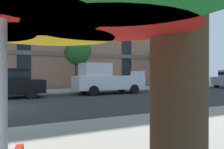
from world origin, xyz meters
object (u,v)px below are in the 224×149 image
at_px(pickup_white, 106,80).
at_px(sedan_white, 185,79).
at_px(street_tree_middle, 79,52).
at_px(sedan_black, 6,83).
at_px(street_tree_right, 159,57).

xyz_separation_m(pickup_white, sedan_white, (7.71, -0.00, -0.08)).
height_order(sedan_white, street_tree_middle, street_tree_middle).
bearing_deg(pickup_white, sedan_black, -180.00).
distance_m(pickup_white, street_tree_middle, 3.86).
distance_m(pickup_white, sedan_white, 7.71).
distance_m(sedan_black, street_tree_middle, 6.62).
bearing_deg(sedan_white, sedan_black, 180.00).
relative_size(sedan_black, street_tree_middle, 1.04).
height_order(sedan_black, sedan_white, same).
distance_m(sedan_white, street_tree_right, 3.75).
distance_m(sedan_black, street_tree_right, 14.28).
xyz_separation_m(sedan_black, sedan_white, (14.24, 0.00, 0.00)).
height_order(sedan_black, street_tree_right, street_tree_right).
distance_m(street_tree_middle, street_tree_right, 8.35).
relative_size(street_tree_middle, street_tree_right, 1.03).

